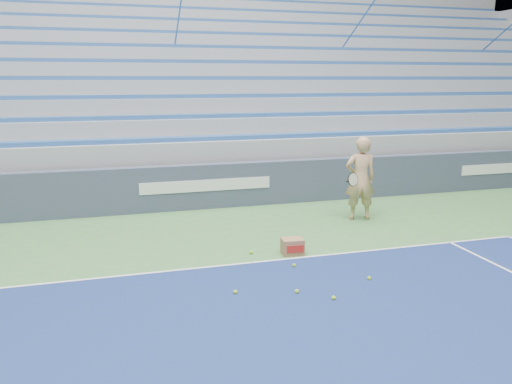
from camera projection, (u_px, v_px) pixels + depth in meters
sponsor_barrier at (205, 186)px, 12.28m from camera, size 30.00×0.32×1.10m
bleachers at (175, 102)px, 17.24m from camera, size 31.00×9.15×7.30m
tennis_player at (360, 179)px, 11.19m from camera, size 0.99×0.91×1.89m
ball_box at (292, 246)px, 9.10m from camera, size 0.41×0.33×0.29m
tennis_ball_0 at (369, 278)px, 7.93m from camera, size 0.07×0.07×0.07m
tennis_ball_1 at (235, 292)px, 7.42m from camera, size 0.07×0.07×0.07m
tennis_ball_2 at (297, 291)px, 7.44m from camera, size 0.07×0.07×0.07m
tennis_ball_3 at (251, 252)px, 9.12m from camera, size 0.07×0.07×0.07m
tennis_ball_4 at (294, 265)px, 8.48m from camera, size 0.07×0.07×0.07m
tennis_ball_5 at (334, 298)px, 7.22m from camera, size 0.07×0.07×0.07m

